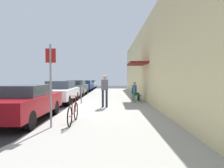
{
  "coord_description": "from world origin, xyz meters",
  "views": [
    {
      "loc": [
        2.32,
        -9.92,
        1.68
      ],
      "look_at": [
        2.25,
        7.77,
        1.1
      ],
      "focal_mm": 31.19,
      "sensor_mm": 36.0,
      "label": 1
    }
  ],
  "objects_px": {
    "parked_car_3": "(86,85)",
    "cafe_chair_0": "(137,94)",
    "cafe_chair_1": "(135,93)",
    "parked_car_4": "(91,84)",
    "pedestrian_standing": "(105,88)",
    "parked_car_1": "(61,92)",
    "parked_car_2": "(77,88)",
    "parked_car_0": "(25,102)",
    "street_sign": "(51,79)",
    "parking_meter": "(82,91)",
    "seated_patron_1": "(136,90)",
    "bicycle_0": "(74,113)"
  },
  "relations": [
    {
      "from": "parked_car_3",
      "to": "cafe_chair_0",
      "type": "relative_size",
      "value": 5.06
    },
    {
      "from": "cafe_chair_0",
      "to": "cafe_chair_1",
      "type": "relative_size",
      "value": 1.0
    },
    {
      "from": "parked_car_4",
      "to": "pedestrian_standing",
      "type": "xyz_separation_m",
      "value": [
        3.03,
        -19.79,
        0.43
      ]
    },
    {
      "from": "parked_car_1",
      "to": "pedestrian_standing",
      "type": "relative_size",
      "value": 2.59
    },
    {
      "from": "parked_car_2",
      "to": "parked_car_0",
      "type": "bearing_deg",
      "value": -90.0
    },
    {
      "from": "parked_car_0",
      "to": "cafe_chair_1",
      "type": "height_order",
      "value": "parked_car_0"
    },
    {
      "from": "cafe_chair_0",
      "to": "street_sign",
      "type": "bearing_deg",
      "value": -119.11
    },
    {
      "from": "cafe_chair_0",
      "to": "parked_car_1",
      "type": "bearing_deg",
      "value": 172.39
    },
    {
      "from": "parked_car_0",
      "to": "parked_car_2",
      "type": "distance_m",
      "value": 10.8
    },
    {
      "from": "pedestrian_standing",
      "to": "parking_meter",
      "type": "bearing_deg",
      "value": 134.23
    },
    {
      "from": "pedestrian_standing",
      "to": "seated_patron_1",
      "type": "bearing_deg",
      "value": 56.19
    },
    {
      "from": "parked_car_2",
      "to": "street_sign",
      "type": "xyz_separation_m",
      "value": [
        1.5,
        -12.26,
        0.89
      ]
    },
    {
      "from": "cafe_chair_0",
      "to": "seated_patron_1",
      "type": "height_order",
      "value": "seated_patron_1"
    },
    {
      "from": "parked_car_0",
      "to": "cafe_chair_0",
      "type": "bearing_deg",
      "value": 43.69
    },
    {
      "from": "bicycle_0",
      "to": "parking_meter",
      "type": "bearing_deg",
      "value": 95.94
    },
    {
      "from": "parked_car_3",
      "to": "parking_meter",
      "type": "distance_m",
      "value": 12.94
    },
    {
      "from": "parked_car_4",
      "to": "bicycle_0",
      "type": "xyz_separation_m",
      "value": [
        2.09,
        -23.41,
        -0.21
      ]
    },
    {
      "from": "parked_car_0",
      "to": "parking_meter",
      "type": "bearing_deg",
      "value": 69.82
    },
    {
      "from": "parked_car_2",
      "to": "parked_car_3",
      "type": "relative_size",
      "value": 1.0
    },
    {
      "from": "street_sign",
      "to": "parked_car_1",
      "type": "bearing_deg",
      "value": 102.37
    },
    {
      "from": "parked_car_1",
      "to": "parked_car_4",
      "type": "bearing_deg",
      "value": 90.0
    },
    {
      "from": "parked_car_2",
      "to": "street_sign",
      "type": "relative_size",
      "value": 1.69
    },
    {
      "from": "parking_meter",
      "to": "bicycle_0",
      "type": "relative_size",
      "value": 0.77
    },
    {
      "from": "parked_car_0",
      "to": "seated_patron_1",
      "type": "xyz_separation_m",
      "value": [
        5.0,
        5.64,
        0.08
      ]
    },
    {
      "from": "parked_car_0",
      "to": "cafe_chair_0",
      "type": "relative_size",
      "value": 5.06
    },
    {
      "from": "street_sign",
      "to": "cafe_chair_0",
      "type": "xyz_separation_m",
      "value": [
        3.44,
        6.18,
        -1.02
      ]
    },
    {
      "from": "seated_patron_1",
      "to": "pedestrian_standing",
      "type": "distance_m",
      "value": 3.55
    },
    {
      "from": "street_sign",
      "to": "cafe_chair_1",
      "type": "distance_m",
      "value": 7.97
    },
    {
      "from": "cafe_chair_0",
      "to": "pedestrian_standing",
      "type": "height_order",
      "value": "pedestrian_standing"
    },
    {
      "from": "parked_car_0",
      "to": "cafe_chair_1",
      "type": "distance_m",
      "value": 7.52
    },
    {
      "from": "parked_car_2",
      "to": "parked_car_3",
      "type": "bearing_deg",
      "value": 90.0
    },
    {
      "from": "parked_car_3",
      "to": "street_sign",
      "type": "distance_m",
      "value": 18.6
    },
    {
      "from": "parked_car_2",
      "to": "seated_patron_1",
      "type": "height_order",
      "value": "parked_car_2"
    },
    {
      "from": "parked_car_2",
      "to": "parking_meter",
      "type": "height_order",
      "value": "parking_meter"
    },
    {
      "from": "bicycle_0",
      "to": "pedestrian_standing",
      "type": "bearing_deg",
      "value": 75.38
    },
    {
      "from": "street_sign",
      "to": "pedestrian_standing",
      "type": "relative_size",
      "value": 1.53
    },
    {
      "from": "parked_car_2",
      "to": "street_sign",
      "type": "distance_m",
      "value": 12.38
    },
    {
      "from": "parked_car_3",
      "to": "cafe_chair_0",
      "type": "distance_m",
      "value": 13.29
    },
    {
      "from": "parked_car_3",
      "to": "street_sign",
      "type": "bearing_deg",
      "value": -85.37
    },
    {
      "from": "parked_car_3",
      "to": "pedestrian_standing",
      "type": "xyz_separation_m",
      "value": [
        3.03,
        -14.36,
        0.41
      ]
    },
    {
      "from": "bicycle_0",
      "to": "cafe_chair_0",
      "type": "height_order",
      "value": "bicycle_0"
    },
    {
      "from": "parked_car_1",
      "to": "cafe_chair_0",
      "type": "bearing_deg",
      "value": -7.61
    },
    {
      "from": "pedestrian_standing",
      "to": "street_sign",
      "type": "bearing_deg",
      "value": -110.23
    },
    {
      "from": "parking_meter",
      "to": "parked_car_2",
      "type": "bearing_deg",
      "value": 103.25
    },
    {
      "from": "parked_car_4",
      "to": "seated_patron_1",
      "type": "bearing_deg",
      "value": -73.46
    },
    {
      "from": "parked_car_0",
      "to": "parked_car_2",
      "type": "height_order",
      "value": "parked_car_2"
    },
    {
      "from": "parked_car_4",
      "to": "cafe_chair_1",
      "type": "bearing_deg",
      "value": -73.62
    },
    {
      "from": "bicycle_0",
      "to": "seated_patron_1",
      "type": "xyz_separation_m",
      "value": [
        2.92,
        6.57,
        0.34
      ]
    },
    {
      "from": "bicycle_0",
      "to": "seated_patron_1",
      "type": "height_order",
      "value": "seated_patron_1"
    },
    {
      "from": "parked_car_0",
      "to": "seated_patron_1",
      "type": "height_order",
      "value": "seated_patron_1"
    }
  ]
}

